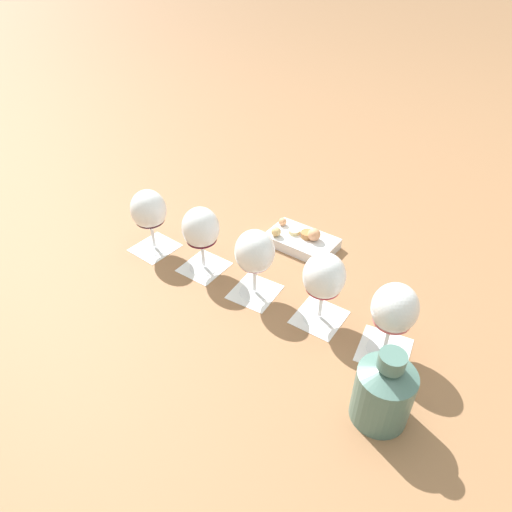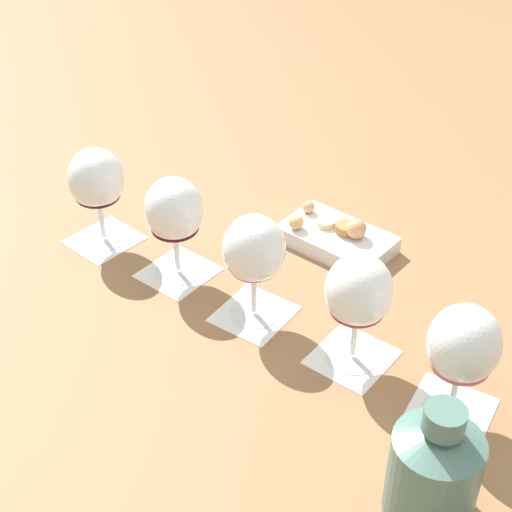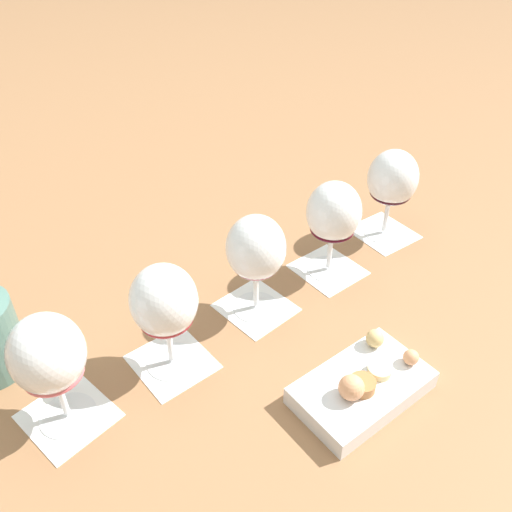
{
  "view_description": "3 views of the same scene",
  "coord_description": "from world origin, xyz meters",
  "px_view_note": "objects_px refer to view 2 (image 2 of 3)",
  "views": [
    {
      "loc": [
        -0.76,
        0.03,
        0.69
      ],
      "look_at": [
        0.0,
        -0.0,
        0.1
      ],
      "focal_mm": 32.0,
      "sensor_mm": 36.0,
      "label": 1
    },
    {
      "loc": [
        -0.85,
        -0.03,
        0.72
      ],
      "look_at": [
        0.0,
        -0.0,
        0.1
      ],
      "focal_mm": 55.0,
      "sensor_mm": 36.0,
      "label": 2
    },
    {
      "loc": [
        0.14,
        -0.59,
        0.57
      ],
      "look_at": [
        0.0,
        -0.0,
        0.1
      ],
      "focal_mm": 38.0,
      "sensor_mm": 36.0,
      "label": 3
    }
  ],
  "objects_px": {
    "ceramic_vase": "(434,468)",
    "snack_dish": "(336,237)",
    "wine_glass_0": "(463,348)",
    "wine_glass_3": "(174,214)",
    "wine_glass_4": "(96,183)",
    "wine_glass_2": "(254,255)",
    "wine_glass_1": "(358,295)"
  },
  "relations": [
    {
      "from": "wine_glass_2",
      "to": "wine_glass_3",
      "type": "height_order",
      "value": "same"
    },
    {
      "from": "wine_glass_1",
      "to": "ceramic_vase",
      "type": "distance_m",
      "value": 0.25
    },
    {
      "from": "wine_glass_0",
      "to": "snack_dish",
      "type": "relative_size",
      "value": 0.81
    },
    {
      "from": "wine_glass_0",
      "to": "ceramic_vase",
      "type": "xyz_separation_m",
      "value": [
        -0.14,
        0.05,
        -0.04
      ]
    },
    {
      "from": "wine_glass_1",
      "to": "snack_dish",
      "type": "height_order",
      "value": "wine_glass_1"
    },
    {
      "from": "wine_glass_1",
      "to": "wine_glass_2",
      "type": "bearing_deg",
      "value": 58.51
    },
    {
      "from": "wine_glass_3",
      "to": "snack_dish",
      "type": "relative_size",
      "value": 0.81
    },
    {
      "from": "wine_glass_3",
      "to": "wine_glass_1",
      "type": "bearing_deg",
      "value": -125.55
    },
    {
      "from": "wine_glass_4",
      "to": "wine_glass_2",
      "type": "bearing_deg",
      "value": -126.31
    },
    {
      "from": "wine_glass_0",
      "to": "snack_dish",
      "type": "xyz_separation_m",
      "value": [
        0.35,
        0.12,
        -0.09
      ]
    },
    {
      "from": "wine_glass_1",
      "to": "wine_glass_4",
      "type": "xyz_separation_m",
      "value": [
        0.26,
        0.38,
        -0.0
      ]
    },
    {
      "from": "wine_glass_3",
      "to": "ceramic_vase",
      "type": "relative_size",
      "value": 1.05
    },
    {
      "from": "wine_glass_2",
      "to": "snack_dish",
      "type": "relative_size",
      "value": 0.81
    },
    {
      "from": "wine_glass_1",
      "to": "wine_glass_3",
      "type": "relative_size",
      "value": 1.0
    },
    {
      "from": "wine_glass_0",
      "to": "snack_dish",
      "type": "bearing_deg",
      "value": 19.02
    },
    {
      "from": "wine_glass_2",
      "to": "snack_dish",
      "type": "xyz_separation_m",
      "value": [
        0.17,
        -0.13,
        -0.09
      ]
    },
    {
      "from": "wine_glass_2",
      "to": "ceramic_vase",
      "type": "relative_size",
      "value": 1.05
    },
    {
      "from": "ceramic_vase",
      "to": "wine_glass_2",
      "type": "bearing_deg",
      "value": 31.96
    },
    {
      "from": "wine_glass_1",
      "to": "wine_glass_3",
      "type": "xyz_separation_m",
      "value": [
        0.18,
        0.25,
        0.0
      ]
    },
    {
      "from": "wine_glass_2",
      "to": "ceramic_vase",
      "type": "distance_m",
      "value": 0.37
    },
    {
      "from": "wine_glass_4",
      "to": "wine_glass_0",
      "type": "bearing_deg",
      "value": -125.91
    },
    {
      "from": "ceramic_vase",
      "to": "wine_glass_0",
      "type": "bearing_deg",
      "value": -19.49
    },
    {
      "from": "wine_glass_1",
      "to": "wine_glass_4",
      "type": "height_order",
      "value": "same"
    },
    {
      "from": "wine_glass_0",
      "to": "wine_glass_3",
      "type": "distance_m",
      "value": 0.45
    },
    {
      "from": "wine_glass_0",
      "to": "wine_glass_3",
      "type": "bearing_deg",
      "value": 53.08
    },
    {
      "from": "wine_glass_0",
      "to": "ceramic_vase",
      "type": "relative_size",
      "value": 1.05
    },
    {
      "from": "wine_glass_4",
      "to": "wine_glass_3",
      "type": "bearing_deg",
      "value": -122.93
    },
    {
      "from": "wine_glass_0",
      "to": "wine_glass_1",
      "type": "relative_size",
      "value": 1.0
    },
    {
      "from": "wine_glass_1",
      "to": "wine_glass_4",
      "type": "relative_size",
      "value": 1.0
    },
    {
      "from": "wine_glass_2",
      "to": "wine_glass_0",
      "type": "bearing_deg",
      "value": -125.51
    },
    {
      "from": "ceramic_vase",
      "to": "snack_dish",
      "type": "distance_m",
      "value": 0.5
    },
    {
      "from": "ceramic_vase",
      "to": "snack_dish",
      "type": "height_order",
      "value": "ceramic_vase"
    }
  ]
}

